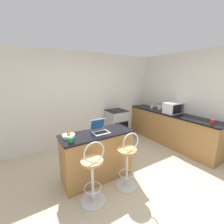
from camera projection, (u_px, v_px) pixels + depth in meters
name	position (u px, v px, depth m)	size (l,w,h in m)	color
ground_plane	(130.00, 188.00, 2.68)	(20.00, 20.00, 0.00)	#BCAD8E
wall_back	(81.00, 99.00, 4.29)	(12.00, 0.06, 2.60)	silver
wall_right	(212.00, 104.00, 3.62)	(0.06, 12.00, 2.60)	silver
breakfast_bar	(97.00, 155.00, 2.87)	(1.34, 0.55, 0.93)	#9E703D
counter_right	(169.00, 128.00, 4.40)	(0.60, 2.81, 0.93)	#9E703D
bar_stool_near	(93.00, 174.00, 2.27)	(0.40, 0.40, 1.06)	silver
bar_stool_far	(127.00, 161.00, 2.60)	(0.40, 0.40, 1.06)	silver
laptop	(99.00, 129.00, 2.80)	(0.30, 0.29, 0.24)	#B7BABF
microwave	(173.00, 108.00, 4.21)	(0.51, 0.34, 0.30)	silver
stove_range	(116.00, 125.00, 4.71)	(0.57, 0.58, 0.93)	#9EA3A8
mug_white	(152.00, 107.00, 4.90)	(0.10, 0.08, 0.10)	white
fruit_bowl	(69.00, 135.00, 2.55)	(0.22, 0.22, 0.11)	silver
storage_jar	(160.00, 106.00, 4.70)	(0.12, 0.12, 0.19)	silver
mug_green	(71.00, 140.00, 2.36)	(0.10, 0.08, 0.09)	#338447
mug_red	(213.00, 122.00, 3.29)	(0.10, 0.08, 0.09)	red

